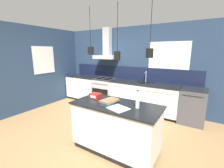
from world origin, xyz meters
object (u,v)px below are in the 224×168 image
object	(u,v)px
red_supply_box	(95,96)
book_stack	(109,102)
oven_range	(105,91)
dishwasher	(192,106)
bottle_on_island	(138,101)

from	to	relation	value
red_supply_box	book_stack	bearing A→B (deg)	-17.42
oven_range	dishwasher	world-z (taller)	same
oven_range	book_stack	distance (m)	2.59
dishwasher	bottle_on_island	xyz separation A→B (m)	(-0.72, -1.97, 0.58)
dishwasher	red_supply_box	world-z (taller)	red_supply_box
dishwasher	bottle_on_island	size ratio (longest dim) A/B	2.99
bottle_on_island	red_supply_box	world-z (taller)	bottle_on_island
book_stack	dishwasher	bearing A→B (deg)	59.03
dishwasher	bottle_on_island	world-z (taller)	bottle_on_island
oven_range	book_stack	world-z (taller)	book_stack
oven_range	book_stack	size ratio (longest dim) A/B	2.53
book_stack	red_supply_box	distance (m)	0.43
oven_range	bottle_on_island	distance (m)	2.87
bottle_on_island	book_stack	world-z (taller)	bottle_on_island
dishwasher	oven_range	bearing A→B (deg)	-179.91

